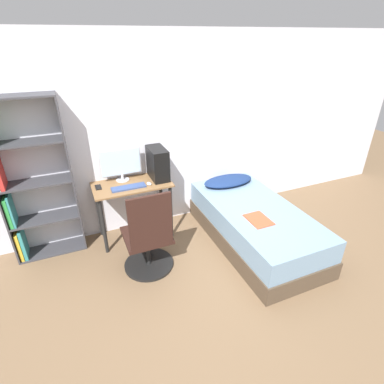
{
  "coord_description": "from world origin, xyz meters",
  "views": [
    {
      "loc": [
        -1.17,
        -2.15,
        2.42
      ],
      "look_at": [
        0.07,
        0.75,
        0.75
      ],
      "focal_mm": 28.0,
      "sensor_mm": 36.0,
      "label": 1
    }
  ],
  "objects_px": {
    "keyboard": "(129,187)",
    "pc_tower": "(158,163)",
    "monitor": "(121,164)",
    "bed": "(254,225)",
    "bookshelf": "(24,186)",
    "office_chair": "(149,242)"
  },
  "relations": [
    {
      "from": "bookshelf",
      "to": "bed",
      "type": "distance_m",
      "value": 2.76
    },
    {
      "from": "bed",
      "to": "bookshelf",
      "type": "bearing_deg",
      "value": 161.9
    },
    {
      "from": "keyboard",
      "to": "pc_tower",
      "type": "xyz_separation_m",
      "value": [
        0.42,
        0.14,
        0.19
      ]
    },
    {
      "from": "bed",
      "to": "pc_tower",
      "type": "relative_size",
      "value": 4.91
    },
    {
      "from": "bookshelf",
      "to": "office_chair",
      "type": "distance_m",
      "value": 1.52
    },
    {
      "from": "bookshelf",
      "to": "office_chair",
      "type": "bearing_deg",
      "value": -35.42
    },
    {
      "from": "keyboard",
      "to": "monitor",
      "type": "bearing_deg",
      "value": 94.29
    },
    {
      "from": "monitor",
      "to": "keyboard",
      "type": "relative_size",
      "value": 1.23
    },
    {
      "from": "bookshelf",
      "to": "monitor",
      "type": "distance_m",
      "value": 1.09
    },
    {
      "from": "keyboard",
      "to": "bookshelf",
      "type": "bearing_deg",
      "value": 169.55
    },
    {
      "from": "monitor",
      "to": "pc_tower",
      "type": "distance_m",
      "value": 0.45
    },
    {
      "from": "bookshelf",
      "to": "keyboard",
      "type": "distance_m",
      "value": 1.14
    },
    {
      "from": "monitor",
      "to": "bed",
      "type": "bearing_deg",
      "value": -31.17
    },
    {
      "from": "office_chair",
      "to": "bed",
      "type": "bearing_deg",
      "value": -0.44
    },
    {
      "from": "office_chair",
      "to": "bookshelf",
      "type": "bearing_deg",
      "value": 144.58
    },
    {
      "from": "bookshelf",
      "to": "pc_tower",
      "type": "xyz_separation_m",
      "value": [
        1.53,
        -0.06,
        0.04
      ]
    },
    {
      "from": "office_chair",
      "to": "pc_tower",
      "type": "distance_m",
      "value": 1.03
    },
    {
      "from": "bed",
      "to": "monitor",
      "type": "bearing_deg",
      "value": 148.83
    },
    {
      "from": "office_chair",
      "to": "bed",
      "type": "distance_m",
      "value": 1.4
    },
    {
      "from": "office_chair",
      "to": "monitor",
      "type": "xyz_separation_m",
      "value": [
        -0.07,
        0.87,
        0.61
      ]
    },
    {
      "from": "bookshelf",
      "to": "pc_tower",
      "type": "bearing_deg",
      "value": -2.39
    },
    {
      "from": "monitor",
      "to": "pc_tower",
      "type": "relative_size",
      "value": 1.26
    }
  ]
}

